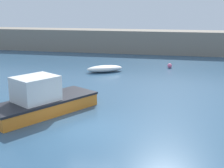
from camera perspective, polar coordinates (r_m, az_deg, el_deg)
The scene contains 5 objects.
ground_plane at distance 15.28m, azimuth -4.64°, elevation -8.44°, with size 120.00×120.00×0.20m, color #2D5170.
harbor_breakwater at distance 40.36m, azimuth 6.57°, elevation 7.73°, with size 54.02×3.99×2.81m, color gray.
motorboat_with_cabin at distance 17.44m, azimuth -12.83°, elevation -2.94°, with size 5.04×6.44×2.13m.
open_tender_yellow at distance 28.11m, azimuth -1.34°, elevation 2.83°, with size 3.51×2.86×0.58m.
mooring_buoy_pink at distance 30.41m, azimuth 10.49°, elevation 3.30°, with size 0.43×0.43×0.43m, color #EA668C.
Camera 1 is at (4.28, -13.47, 5.71)m, focal length 50.00 mm.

